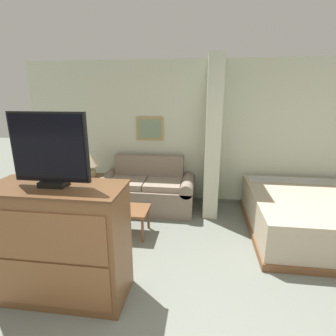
{
  "coord_description": "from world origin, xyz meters",
  "views": [
    {
      "loc": [
        -0.02,
        -1.24,
        2.02
      ],
      "look_at": [
        -0.48,
        2.14,
        1.05
      ],
      "focal_mm": 28.0,
      "sensor_mm": 36.0,
      "label": 1
    }
  ],
  "objects_px": {
    "bed": "(310,215)",
    "tv": "(50,151)",
    "table_lamp": "(90,160)",
    "couch": "(146,190)",
    "coffee_table": "(129,212)",
    "tv_dresser": "(61,243)"
  },
  "relations": [
    {
      "from": "coffee_table",
      "to": "table_lamp",
      "type": "height_order",
      "value": "table_lamp"
    },
    {
      "from": "couch",
      "to": "tv",
      "type": "bearing_deg",
      "value": -99.21
    },
    {
      "from": "bed",
      "to": "coffee_table",
      "type": "bearing_deg",
      "value": -172.07
    },
    {
      "from": "coffee_table",
      "to": "bed",
      "type": "height_order",
      "value": "bed"
    },
    {
      "from": "tv",
      "to": "couch",
      "type": "bearing_deg",
      "value": 80.79
    },
    {
      "from": "table_lamp",
      "to": "couch",
      "type": "bearing_deg",
      "value": 2.14
    },
    {
      "from": "couch",
      "to": "tv_dresser",
      "type": "bearing_deg",
      "value": -99.2
    },
    {
      "from": "couch",
      "to": "table_lamp",
      "type": "distance_m",
      "value": 1.16
    },
    {
      "from": "tv_dresser",
      "to": "bed",
      "type": "relative_size",
      "value": 0.65
    },
    {
      "from": "bed",
      "to": "tv",
      "type": "bearing_deg",
      "value": -151.01
    },
    {
      "from": "coffee_table",
      "to": "tv_dresser",
      "type": "xyz_separation_m",
      "value": [
        -0.32,
        -1.27,
        0.25
      ]
    },
    {
      "from": "couch",
      "to": "bed",
      "type": "distance_m",
      "value": 2.67
    },
    {
      "from": "couch",
      "to": "tv",
      "type": "xyz_separation_m",
      "value": [
        -0.37,
        -2.26,
        1.2
      ]
    },
    {
      "from": "couch",
      "to": "tv",
      "type": "relative_size",
      "value": 2.4
    },
    {
      "from": "tv_dresser",
      "to": "bed",
      "type": "xyz_separation_m",
      "value": [
        2.96,
        1.64,
        -0.3
      ]
    },
    {
      "from": "tv_dresser",
      "to": "tv",
      "type": "height_order",
      "value": "tv"
    },
    {
      "from": "coffee_table",
      "to": "table_lamp",
      "type": "distance_m",
      "value": 1.46
    },
    {
      "from": "tv",
      "to": "bed",
      "type": "bearing_deg",
      "value": 28.99
    },
    {
      "from": "table_lamp",
      "to": "tv",
      "type": "height_order",
      "value": "tv"
    },
    {
      "from": "table_lamp",
      "to": "tv",
      "type": "xyz_separation_m",
      "value": [
        0.65,
        -2.22,
        0.65
      ]
    },
    {
      "from": "tv_dresser",
      "to": "bed",
      "type": "distance_m",
      "value": 3.4
    },
    {
      "from": "coffee_table",
      "to": "bed",
      "type": "xyz_separation_m",
      "value": [
        2.65,
        0.37,
        -0.04
      ]
    }
  ]
}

